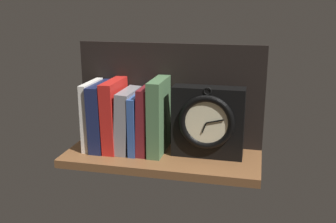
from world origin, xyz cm
name	(u,v)px	position (x,y,z in cm)	size (l,w,h in cm)	color
ground_plane	(162,158)	(0.00, 0.00, -1.25)	(60.10, 23.40, 2.50)	brown
back_panel	(170,94)	(0.00, 11.10, 16.46)	(60.10, 1.20, 32.92)	black
book_white_catcher	(92,114)	(-23.35, 2.48, 10.61)	(2.13, 14.65, 21.23)	silver
book_navy_bierce	(102,116)	(-19.98, 2.48, 10.42)	(4.00, 16.04, 20.84)	#192147
book_red_requiem	(115,115)	(-15.73, 2.48, 10.98)	(3.90, 15.74, 21.95)	red
book_gray_chess	(128,120)	(-11.53, 2.48, 9.59)	(3.91, 14.89, 19.19)	gray
book_blue_modern	(138,123)	(-8.18, 2.48, 8.97)	(2.19, 15.21, 17.93)	#2D4C8E
book_maroon_dawkins	(147,119)	(-5.25, 2.48, 10.31)	(3.07, 14.41, 20.62)	maroon
book_green_romantic	(159,116)	(-1.44, 2.48, 11.52)	(3.95, 15.16, 23.03)	#476B44
framed_clock	(208,122)	(13.73, 1.90, 10.87)	(21.38, 7.64, 22.04)	black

